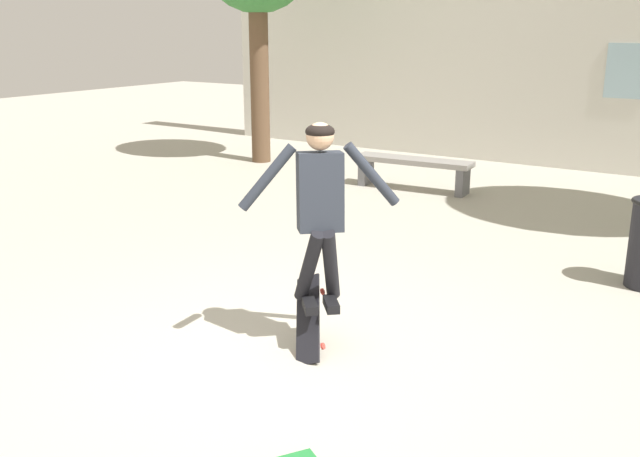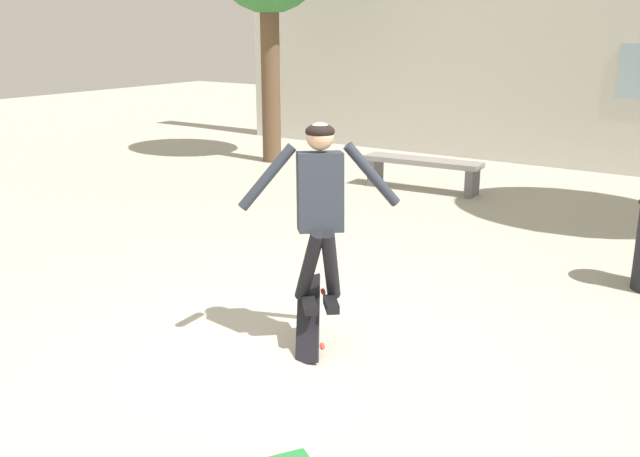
{
  "view_description": "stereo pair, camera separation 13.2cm",
  "coord_description": "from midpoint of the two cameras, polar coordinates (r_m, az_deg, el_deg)",
  "views": [
    {
      "loc": [
        2.97,
        -4.13,
        2.52
      ],
      "look_at": [
        0.12,
        0.29,
        1.0
      ],
      "focal_mm": 40.0,
      "sensor_mm": 36.0,
      "label": 1
    },
    {
      "loc": [
        3.08,
        -4.06,
        2.52
      ],
      "look_at": [
        0.12,
        0.29,
        1.0
      ],
      "focal_mm": 40.0,
      "sensor_mm": 36.0,
      "label": 2
    }
  ],
  "objects": [
    {
      "name": "park_bench",
      "position": [
        11.24,
        7.12,
        4.94
      ],
      "size": [
        1.89,
        0.54,
        0.5
      ],
      "rotation": [
        0.0,
        0.0,
        0.07
      ],
      "color": "gray",
      "rests_on": "ground_plane"
    },
    {
      "name": "skateboard_flipping",
      "position": [
        5.74,
        -1.62,
        -7.27
      ],
      "size": [
        0.52,
        0.56,
        0.59
      ],
      "rotation": [
        0.0,
        0.0,
        -0.99
      ],
      "color": "black"
    },
    {
      "name": "skater",
      "position": [
        5.42,
        -0.7,
        2.27
      ],
      "size": [
        0.99,
        0.88,
        1.47
      ],
      "rotation": [
        0.0,
        0.0,
        -0.85
      ],
      "color": "#282D38"
    },
    {
      "name": "ground_plane",
      "position": [
        5.68,
        -3.29,
        -10.24
      ],
      "size": [
        40.0,
        40.0,
        0.0
      ],
      "primitive_type": "plane",
      "color": "#B2AD9E"
    },
    {
      "name": "building_backdrop",
      "position": [
        13.45,
        20.61,
        14.74
      ],
      "size": [
        15.73,
        0.52,
        5.52
      ],
      "color": "beige",
      "rests_on": "ground_plane"
    }
  ]
}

